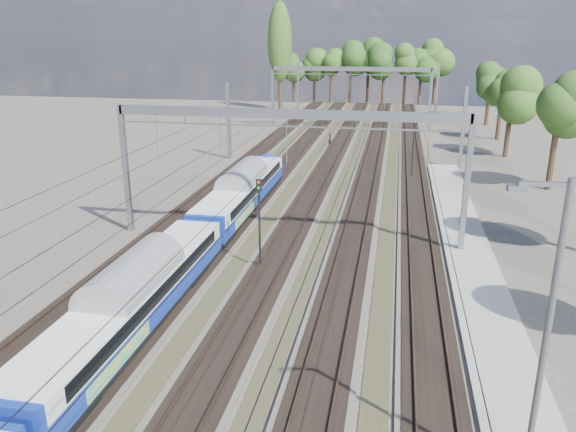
% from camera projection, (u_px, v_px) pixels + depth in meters
% --- Properties ---
extents(track_bed, '(21.00, 130.00, 0.34)m').
position_uv_depth(track_bed, '(317.00, 184.00, 52.58)').
color(track_bed, '#47423A').
rests_on(track_bed, ground).
extents(platform, '(3.00, 70.00, 0.30)m').
position_uv_depth(platform, '(491.00, 326.00, 27.07)').
color(platform, gray).
rests_on(platform, ground).
extents(catenary, '(25.65, 130.00, 9.00)m').
position_uv_depth(catenary, '(332.00, 107.00, 57.73)').
color(catenary, gray).
rests_on(catenary, ground).
extents(tree_belt, '(39.56, 99.42, 11.36)m').
position_uv_depth(tree_belt, '(399.00, 68.00, 92.25)').
color(tree_belt, black).
rests_on(tree_belt, ground).
extents(poplar, '(4.40, 4.40, 19.04)m').
position_uv_depth(poplar, '(280.00, 43.00, 100.98)').
color(poplar, black).
rests_on(poplar, ground).
extents(emu_train, '(2.68, 56.77, 3.92)m').
position_uv_depth(emu_train, '(130.00, 295.00, 25.46)').
color(emu_train, black).
rests_on(emu_train, ground).
extents(worker, '(0.43, 0.61, 1.61)m').
position_uv_depth(worker, '(330.00, 140.00, 70.75)').
color(worker, black).
rests_on(worker, ground).
extents(signal_near, '(0.39, 0.35, 5.58)m').
position_uv_depth(signal_near, '(259.00, 213.00, 33.05)').
color(signal_near, black).
rests_on(signal_near, ground).
extents(signal_far, '(0.41, 0.38, 6.00)m').
position_uv_depth(signal_far, '(414.00, 139.00, 54.40)').
color(signal_far, black).
rests_on(signal_far, ground).
extents(lamp_post, '(1.67, 0.29, 10.08)m').
position_uv_depth(lamp_post, '(543.00, 334.00, 15.92)').
color(lamp_post, gray).
rests_on(lamp_post, ground).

